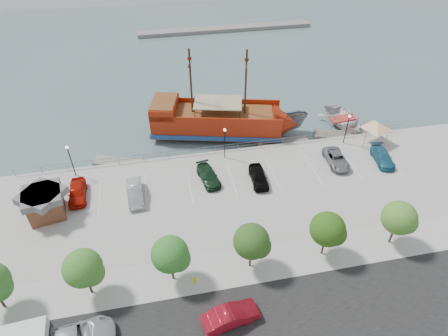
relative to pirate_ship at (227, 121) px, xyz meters
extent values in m
plane|color=#4A6466|center=(-1.66, -12.93, -2.16)|extent=(160.00, 160.00, 0.00)
cube|color=black|center=(-1.66, -28.93, -1.15)|extent=(100.00, 8.00, 0.04)
cube|color=#B1AFAA|center=(-1.66, -22.93, -1.15)|extent=(100.00, 4.00, 0.05)
cylinder|color=slate|center=(-1.66, -5.13, -0.21)|extent=(50.00, 0.06, 0.06)
cylinder|color=slate|center=(-1.66, -5.13, -0.61)|extent=(50.00, 0.06, 0.06)
cube|color=gray|center=(8.34, 42.07, -1.76)|extent=(40.00, 3.00, 0.80)
cube|color=#9F2109|center=(-1.43, 0.36, -0.10)|extent=(18.15, 9.50, 2.82)
cube|color=navy|center=(-1.43, 0.36, -1.02)|extent=(18.55, 9.89, 0.65)
cone|color=#9F2109|center=(7.82, -1.97, -0.10)|extent=(4.64, 5.90, 5.21)
cube|color=#9F2109|center=(-8.27, 2.08, 2.07)|extent=(4.48, 6.05, 1.52)
cube|color=brown|center=(-8.27, 2.08, 2.88)|extent=(4.16, 5.58, 0.13)
cube|color=brown|center=(-0.91, 0.23, 1.36)|extent=(14.84, 8.07, 0.16)
cube|color=#9F2109|center=(-0.80, 2.88, 1.69)|extent=(16.88, 4.45, 0.76)
cube|color=#9F2109|center=(-2.07, -2.16, 1.69)|extent=(16.88, 4.45, 0.76)
cylinder|color=#382111|center=(2.25, -0.57, 5.76)|extent=(0.32, 0.32, 8.89)
cylinder|color=#382111|center=(-4.59, 1.16, 5.76)|extent=(0.32, 0.32, 8.89)
cylinder|color=#382111|center=(2.25, -0.57, 8.47)|extent=(0.94, 3.19, 0.15)
cylinder|color=#382111|center=(-4.59, 1.16, 8.47)|extent=(0.94, 3.19, 0.15)
cube|color=tan|center=(-1.22, 0.31, 2.94)|extent=(7.11, 5.53, 0.13)
cylinder|color=#382111|center=(8.56, -2.16, 1.20)|extent=(2.66, 0.83, 0.64)
imported|color=#565D67|center=(7.41, -1.18, -0.75)|extent=(7.46, 3.20, 2.83)
imported|color=silver|center=(17.02, -0.87, -1.36)|extent=(6.33, 8.29, 1.60)
cube|color=gray|center=(-14.96, -3.73, -1.98)|extent=(6.50, 3.88, 0.36)
cube|color=gray|center=(7.05, -3.73, -1.97)|extent=(7.07, 2.95, 0.39)
cube|color=#6E645B|center=(15.52, -3.73, -1.95)|extent=(7.82, 4.57, 0.43)
cube|color=brown|center=(-21.75, -12.45, 0.05)|extent=(3.87, 3.87, 2.43)
cube|color=#5E5D60|center=(-21.75, -12.45, 1.54)|extent=(4.38, 4.38, 0.77)
cylinder|color=slate|center=(17.47, -5.29, -0.07)|extent=(0.09, 0.09, 2.19)
cylinder|color=slate|center=(19.86, -6.27, -0.07)|extent=(0.09, 0.09, 2.19)
cylinder|color=slate|center=(16.49, -7.68, -0.07)|extent=(0.09, 0.09, 2.19)
cylinder|color=slate|center=(18.88, -8.66, -0.07)|extent=(0.09, 0.09, 2.19)
pyramid|color=white|center=(18.18, -6.98, 1.87)|extent=(5.45, 5.45, 0.89)
imported|color=#A81221|center=(-5.50, -27.85, -0.39)|extent=(4.91, 2.48, 1.54)
cylinder|color=#E5DF03|center=(-7.89, -23.73, -0.84)|extent=(0.26, 0.26, 0.64)
sphere|color=#E5DF03|center=(-7.89, -23.73, -0.50)|extent=(0.28, 0.28, 0.28)
cylinder|color=black|center=(-19.66, -6.43, 0.84)|extent=(0.12, 0.12, 4.00)
sphere|color=#FFF2CC|center=(-19.66, -6.43, 2.94)|extent=(0.36, 0.36, 0.36)
cylinder|color=black|center=(-1.66, -6.43, 0.84)|extent=(0.12, 0.12, 4.00)
sphere|color=#FFF2CC|center=(-1.66, -6.43, 2.94)|extent=(0.36, 0.36, 0.36)
cylinder|color=black|center=(14.34, -6.43, 0.84)|extent=(0.12, 0.12, 4.00)
sphere|color=#FFF2CC|center=(14.34, -6.43, 2.94)|extent=(0.36, 0.36, 0.36)
cylinder|color=#473321|center=(-23.66, -22.93, -0.06)|extent=(0.20, 0.20, 2.20)
cylinder|color=#473321|center=(-16.66, -22.93, -0.06)|extent=(0.20, 0.20, 2.20)
sphere|color=#376B24|center=(-16.66, -22.93, 2.24)|extent=(3.20, 3.20, 3.20)
sphere|color=#376B24|center=(-16.06, -23.23, 1.84)|extent=(2.20, 2.20, 2.20)
cylinder|color=#473321|center=(-9.66, -22.93, -0.06)|extent=(0.20, 0.20, 2.20)
sphere|color=#2C6823|center=(-9.66, -22.93, 2.24)|extent=(3.20, 3.20, 3.20)
sphere|color=#2C6823|center=(-9.06, -23.23, 1.84)|extent=(2.20, 2.20, 2.20)
cylinder|color=#473321|center=(-2.66, -22.93, -0.06)|extent=(0.20, 0.20, 2.20)
sphere|color=#2A4B19|center=(-2.66, -22.93, 2.24)|extent=(3.20, 3.20, 3.20)
sphere|color=#2A4B19|center=(-2.06, -23.23, 1.84)|extent=(2.20, 2.20, 2.20)
cylinder|color=#473321|center=(4.34, -22.93, -0.06)|extent=(0.20, 0.20, 2.20)
sphere|color=#284D13|center=(4.34, -22.93, 2.24)|extent=(3.20, 3.20, 3.20)
sphere|color=#284D13|center=(4.94, -23.23, 1.84)|extent=(2.20, 2.20, 2.20)
cylinder|color=#473321|center=(11.34, -22.93, -0.06)|extent=(0.20, 0.20, 2.20)
sphere|color=#447527|center=(11.34, -22.93, 2.24)|extent=(3.20, 3.20, 3.20)
sphere|color=#447527|center=(11.94, -23.23, 1.84)|extent=(2.20, 2.20, 2.20)
imported|color=red|center=(-18.95, -10.38, -0.39)|extent=(2.05, 4.61, 1.54)
imported|color=#B7B7B7|center=(-12.74, -11.68, -0.39)|extent=(1.87, 4.74, 1.54)
imported|color=#17351E|center=(-4.39, -10.37, -0.50)|extent=(2.66, 4.82, 1.32)
imported|color=black|center=(1.24, -11.73, -0.41)|extent=(1.99, 4.48, 1.50)
imported|color=gray|center=(11.49, -10.32, -0.50)|extent=(2.46, 4.90, 1.33)
imported|color=#276887|center=(17.24, -11.04, -0.49)|extent=(2.54, 4.86, 1.35)
camera|label=1|loc=(-9.11, -43.09, 27.38)|focal=30.00mm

